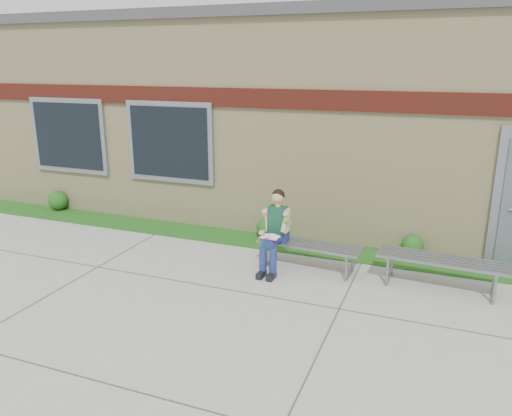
% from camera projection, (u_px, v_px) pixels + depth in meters
% --- Properties ---
extents(ground, '(80.00, 80.00, 0.00)m').
position_uv_depth(ground, '(257.00, 313.00, 6.68)').
color(ground, '#9E9E99').
rests_on(ground, ground).
extents(grass_strip, '(16.00, 0.80, 0.02)m').
position_uv_depth(grass_strip, '(309.00, 247.00, 9.01)').
color(grass_strip, '#1F4D14').
rests_on(grass_strip, ground).
extents(school_building, '(16.20, 6.22, 4.20)m').
position_uv_depth(school_building, '(351.00, 113.00, 11.44)').
color(school_building, beige).
rests_on(school_building, ground).
extents(bench_left, '(1.71, 0.60, 0.44)m').
position_uv_depth(bench_left, '(309.00, 249.00, 8.01)').
color(bench_left, slate).
rests_on(bench_left, ground).
extents(bench_right, '(1.85, 0.62, 0.47)m').
position_uv_depth(bench_right, '(441.00, 265.00, 7.30)').
color(bench_right, slate).
rests_on(bench_right, ground).
extents(girl, '(0.47, 0.78, 1.30)m').
position_uv_depth(girl, '(275.00, 229.00, 7.91)').
color(girl, navy).
rests_on(girl, ground).
extents(shrub_west, '(0.43, 0.43, 0.43)m').
position_uv_depth(shrub_west, '(58.00, 200.00, 11.21)').
color(shrub_west, '#1F4D14').
rests_on(shrub_west, grass_strip).
extents(shrub_mid, '(0.35, 0.35, 0.35)m').
position_uv_depth(shrub_mid, '(266.00, 228.00, 9.50)').
color(shrub_mid, '#1F4D14').
rests_on(shrub_mid, grass_strip).
extents(shrub_east, '(0.37, 0.37, 0.37)m').
position_uv_depth(shrub_east, '(413.00, 245.00, 8.56)').
color(shrub_east, '#1F4D14').
rests_on(shrub_east, grass_strip).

